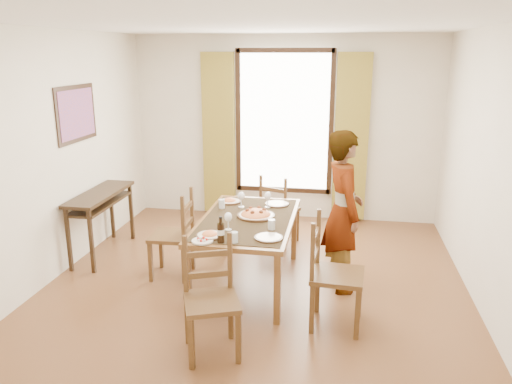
% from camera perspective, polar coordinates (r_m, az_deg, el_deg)
% --- Properties ---
extents(ground, '(5.00, 5.00, 0.00)m').
position_cam_1_polar(ground, '(5.48, -0.13, -10.84)').
color(ground, '#5C2C1C').
rests_on(ground, ground).
extents(room_shell, '(4.60, 5.10, 2.74)m').
position_cam_1_polar(room_shell, '(5.11, 0.07, 5.48)').
color(room_shell, silver).
rests_on(room_shell, ground).
extents(console_table, '(0.38, 1.20, 0.80)m').
position_cam_1_polar(console_table, '(6.39, -17.36, -1.04)').
color(console_table, black).
rests_on(console_table, ground).
extents(dining_table, '(0.97, 1.66, 0.76)m').
position_cam_1_polar(dining_table, '(5.29, -0.99, -3.71)').
color(dining_table, brown).
rests_on(dining_table, ground).
extents(chair_west, '(0.46, 0.46, 0.99)m').
position_cam_1_polar(chair_west, '(5.65, -9.31, -5.08)').
color(chair_west, brown).
rests_on(chair_west, ground).
extents(chair_north, '(0.54, 0.54, 0.94)m').
position_cam_1_polar(chair_north, '(6.52, 2.58, -2.27)').
color(chair_north, brown).
rests_on(chair_north, ground).
extents(chair_south, '(0.57, 0.57, 0.99)m').
position_cam_1_polar(chair_south, '(4.24, -5.16, -12.30)').
color(chair_south, brown).
rests_on(chair_south, ground).
extents(chair_east, '(0.50, 0.50, 1.05)m').
position_cam_1_polar(chair_east, '(4.65, 8.83, -9.46)').
color(chair_east, brown).
rests_on(chair_east, ground).
extents(man, '(0.84, 0.75, 1.70)m').
position_cam_1_polar(man, '(5.26, 9.92, -2.20)').
color(man, gray).
rests_on(man, ground).
extents(plate_sw, '(0.27, 0.27, 0.05)m').
position_cam_1_polar(plate_sw, '(4.78, -5.31, -4.76)').
color(plate_sw, silver).
rests_on(plate_sw, dining_table).
extents(plate_se, '(0.27, 0.27, 0.05)m').
position_cam_1_polar(plate_se, '(4.70, 1.46, -5.04)').
color(plate_se, silver).
rests_on(plate_se, dining_table).
extents(plate_nw, '(0.27, 0.27, 0.05)m').
position_cam_1_polar(plate_nw, '(5.83, -3.04, -0.92)').
color(plate_nw, silver).
rests_on(plate_nw, dining_table).
extents(plate_ne, '(0.27, 0.27, 0.05)m').
position_cam_1_polar(plate_ne, '(5.73, 2.41, -1.21)').
color(plate_ne, silver).
rests_on(plate_ne, dining_table).
extents(pasta_platter, '(0.40, 0.40, 0.10)m').
position_cam_1_polar(pasta_platter, '(5.30, -0.03, -2.33)').
color(pasta_platter, red).
rests_on(pasta_platter, dining_table).
extents(caprese_plate, '(0.20, 0.20, 0.04)m').
position_cam_1_polar(caprese_plate, '(4.66, -6.15, -5.44)').
color(caprese_plate, silver).
rests_on(caprese_plate, dining_table).
extents(wine_glass_a, '(0.08, 0.08, 0.18)m').
position_cam_1_polar(wine_glass_a, '(4.91, -3.19, -3.34)').
color(wine_glass_a, white).
rests_on(wine_glass_a, dining_table).
extents(wine_glass_b, '(0.08, 0.08, 0.18)m').
position_cam_1_polar(wine_glass_b, '(5.61, 1.35, -0.86)').
color(wine_glass_b, white).
rests_on(wine_glass_b, dining_table).
extents(wine_glass_c, '(0.08, 0.08, 0.18)m').
position_cam_1_polar(wine_glass_c, '(5.61, -1.71, -0.86)').
color(wine_glass_c, white).
rests_on(wine_glass_c, dining_table).
extents(tumbler_a, '(0.07, 0.07, 0.10)m').
position_cam_1_polar(tumbler_a, '(4.94, 1.79, -3.73)').
color(tumbler_a, silver).
rests_on(tumbler_a, dining_table).
extents(tumbler_b, '(0.07, 0.07, 0.10)m').
position_cam_1_polar(tumbler_b, '(5.61, -3.93, -1.36)').
color(tumbler_b, silver).
rests_on(tumbler_b, dining_table).
extents(tumbler_c, '(0.07, 0.07, 0.10)m').
position_cam_1_polar(tumbler_c, '(4.61, -2.51, -5.19)').
color(tumbler_c, silver).
rests_on(tumbler_c, dining_table).
extents(wine_bottle, '(0.07, 0.07, 0.25)m').
position_cam_1_polar(wine_bottle, '(4.60, -4.05, -4.30)').
color(wine_bottle, black).
rests_on(wine_bottle, dining_table).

